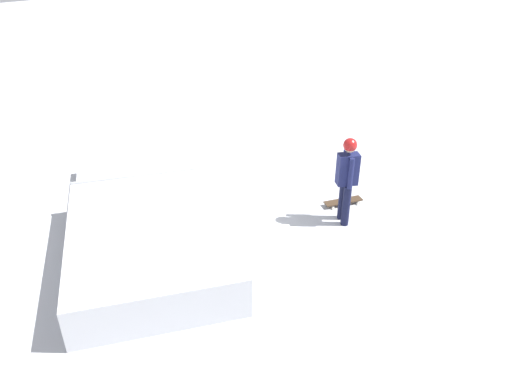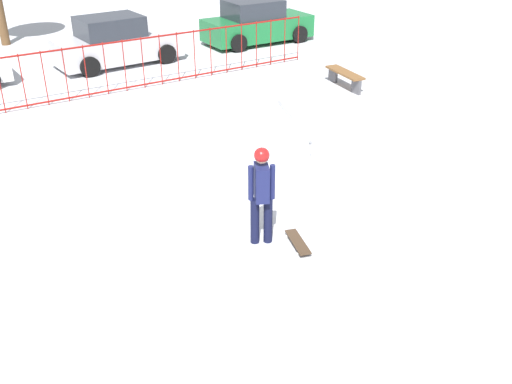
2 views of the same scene
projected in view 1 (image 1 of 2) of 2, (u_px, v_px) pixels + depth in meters
ground_plane at (190, 237)px, 9.06m from camera, size 60.00×60.00×0.00m
skate_ramp at (148, 229)px, 8.74m from camera, size 5.94×4.16×0.74m
skater at (347, 175)px, 9.03m from camera, size 0.41×0.44×1.73m
skateboard at (343, 201)px, 10.02m from camera, size 0.41×0.82×0.09m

